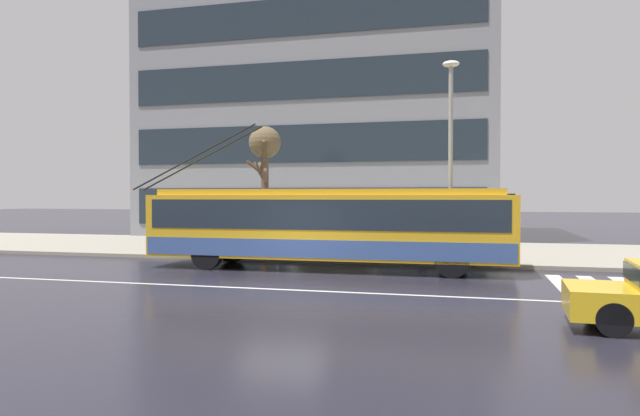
# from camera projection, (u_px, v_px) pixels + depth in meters

# --- Properties ---
(ground_plane) EXTENTS (160.00, 160.00, 0.00)m
(ground_plane) POSITION_uv_depth(u_px,v_px,m) (282.00, 282.00, 16.60)
(ground_plane) COLOR #21202B
(sidewalk_slab) EXTENTS (80.00, 10.00, 0.14)m
(sidewalk_slab) POSITION_uv_depth(u_px,v_px,m) (350.00, 249.00, 26.14)
(sidewalk_slab) COLOR gray
(sidewalk_slab) RESTS_ON ground_plane
(crosswalk_stripe_edge_near) EXTENTS (0.44, 4.40, 0.01)m
(crosswalk_stripe_edge_near) POSITION_uv_depth(u_px,v_px,m) (563.00, 285.00, 16.04)
(crosswalk_stripe_edge_near) COLOR beige
(crosswalk_stripe_edge_near) RESTS_ON ground_plane
(crosswalk_stripe_inner_a) EXTENTS (0.44, 4.40, 0.01)m
(crosswalk_stripe_inner_a) POSITION_uv_depth(u_px,v_px,m) (598.00, 287.00, 15.81)
(crosswalk_stripe_inner_a) COLOR beige
(crosswalk_stripe_inner_a) RESTS_ON ground_plane
(crosswalk_stripe_center) EXTENTS (0.44, 4.40, 0.01)m
(crosswalk_stripe_center) POSITION_uv_depth(u_px,v_px,m) (634.00, 288.00, 15.59)
(crosswalk_stripe_center) COLOR beige
(crosswalk_stripe_center) RESTS_ON ground_plane
(lane_centre_line) EXTENTS (72.00, 0.14, 0.01)m
(lane_centre_line) POSITION_uv_depth(u_px,v_px,m) (268.00, 289.00, 15.44)
(lane_centre_line) COLOR silver
(lane_centre_line) RESTS_ON ground_plane
(trolleybus) EXTENTS (13.29, 2.65, 4.98)m
(trolleybus) POSITION_uv_depth(u_px,v_px,m) (328.00, 225.00, 19.58)
(trolleybus) COLOR gold
(trolleybus) RESTS_ON ground_plane
(bus_shelter) EXTENTS (4.19, 1.71, 2.56)m
(bus_shelter) POSITION_uv_depth(u_px,v_px,m) (331.00, 207.00, 23.16)
(bus_shelter) COLOR gray
(bus_shelter) RESTS_ON sidewalk_slab
(pedestrian_at_shelter) EXTENTS (1.27, 1.27, 1.92)m
(pedestrian_at_shelter) POSITION_uv_depth(u_px,v_px,m) (232.00, 218.00, 22.81)
(pedestrian_at_shelter) COLOR navy
(pedestrian_at_shelter) RESTS_ON sidewalk_slab
(pedestrian_approaching_curb) EXTENTS (1.20, 1.20, 2.00)m
(pedestrian_approaching_curb) POSITION_uv_depth(u_px,v_px,m) (424.00, 216.00, 21.25)
(pedestrian_approaching_curb) COLOR #272D4A
(pedestrian_approaching_curb) RESTS_ON sidewalk_slab
(street_lamp) EXTENTS (0.60, 0.32, 7.16)m
(street_lamp) POSITION_uv_depth(u_px,v_px,m) (451.00, 144.00, 20.56)
(street_lamp) COLOR gray
(street_lamp) RESTS_ON sidewalk_slab
(street_tree_bare) EXTENTS (1.46, 1.85, 5.39)m
(street_tree_bare) POSITION_uv_depth(u_px,v_px,m) (265.00, 151.00, 25.18)
(street_tree_bare) COLOR brown
(street_tree_bare) RESTS_ON sidewalk_slab
(office_tower_corner_left) EXTENTS (21.23, 13.52, 17.73)m
(office_tower_corner_left) POSITION_uv_depth(u_px,v_px,m) (328.00, 98.00, 37.77)
(office_tower_corner_left) COLOR gray
(office_tower_corner_left) RESTS_ON ground_plane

